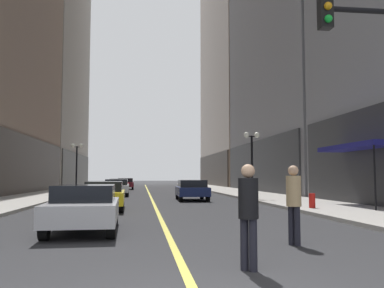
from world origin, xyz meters
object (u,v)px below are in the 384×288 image
(pedestrian_in_black_coat, at_px, (248,208))
(pedestrian_in_tan_trench, at_px, (294,198))
(car_maroon, at_px, (126,183))
(street_lamp_right_mid, at_px, (252,150))
(car_navy, at_px, (192,189))
(car_white, at_px, (117,187))
(street_lamp_left_far, at_px, (77,157))
(car_yellow, at_px, (104,194))
(car_red, at_px, (119,185))
(car_silver, at_px, (85,206))
(fire_hydrant_right, at_px, (312,202))

(pedestrian_in_black_coat, bearing_deg, pedestrian_in_tan_trench, 54.35)
(car_maroon, distance_m, street_lamp_right_mid, 25.51)
(car_navy, distance_m, street_lamp_right_mid, 4.65)
(car_white, relative_size, street_lamp_right_mid, 0.99)
(car_white, bearing_deg, street_lamp_left_far, 133.41)
(car_yellow, distance_m, car_maroon, 30.17)
(car_white, xyz_separation_m, pedestrian_in_black_coat, (3.72, -26.72, 0.32))
(car_red, bearing_deg, car_white, -88.59)
(pedestrian_in_tan_trench, distance_m, street_lamp_right_mid, 17.51)
(car_silver, relative_size, fire_hydrant_right, 5.26)
(car_yellow, bearing_deg, pedestrian_in_tan_trench, -63.90)
(car_yellow, height_order, car_navy, same)
(car_maroon, relative_size, street_lamp_right_mid, 1.00)
(street_lamp_right_mid, bearing_deg, car_yellow, -143.93)
(car_yellow, height_order, pedestrian_in_tan_trench, pedestrian_in_tan_trench)
(car_white, height_order, car_maroon, same)
(car_silver, relative_size, pedestrian_in_tan_trench, 2.31)
(car_yellow, xyz_separation_m, car_navy, (4.97, 7.03, -0.00))
(street_lamp_left_far, bearing_deg, car_silver, -80.87)
(car_silver, height_order, car_red, same)
(car_yellow, bearing_deg, car_navy, 54.72)
(car_red, distance_m, car_maroon, 9.85)
(car_yellow, xyz_separation_m, car_white, (-0.23, 13.81, 0.00))
(car_navy, distance_m, street_lamp_left_far, 14.21)
(car_red, distance_m, pedestrian_in_black_coat, 33.46)
(pedestrian_in_black_coat, height_order, street_lamp_right_mid, street_lamp_right_mid)
(car_white, height_order, pedestrian_in_tan_trench, pedestrian_in_tan_trench)
(car_silver, distance_m, street_lamp_left_far, 25.82)
(car_yellow, xyz_separation_m, pedestrian_in_tan_trench, (5.17, -10.56, 0.35))
(pedestrian_in_black_coat, xyz_separation_m, street_lamp_right_mid, (5.33, 19.34, 2.22))
(car_maroon, height_order, street_lamp_left_far, street_lamp_left_far)
(car_silver, distance_m, car_maroon, 37.78)
(car_navy, height_order, street_lamp_left_far, street_lamp_left_far)
(car_silver, height_order, pedestrian_in_black_coat, pedestrian_in_black_coat)
(car_silver, bearing_deg, car_red, 91.02)
(car_white, distance_m, car_maroon, 16.36)
(car_maroon, bearing_deg, pedestrian_in_tan_trench, -82.58)
(car_silver, xyz_separation_m, street_lamp_left_far, (-4.08, 25.37, 2.54))
(car_silver, xyz_separation_m, pedestrian_in_black_coat, (3.39, -5.30, 0.32))
(car_maroon, xyz_separation_m, fire_hydrant_right, (9.46, -32.02, -0.32))
(car_silver, bearing_deg, car_yellow, 90.76)
(pedestrian_in_black_coat, relative_size, pedestrian_in_tan_trench, 0.98)
(car_yellow, bearing_deg, car_maroon, 90.25)
(street_lamp_left_far, bearing_deg, car_navy, -50.19)
(car_maroon, distance_m, fire_hydrant_right, 33.39)
(car_silver, height_order, car_maroon, same)
(car_white, xyz_separation_m, street_lamp_left_far, (-3.74, 3.96, 2.54))
(street_lamp_right_mid, distance_m, fire_hydrant_right, 8.77)
(street_lamp_left_far, bearing_deg, pedestrian_in_tan_trench, -72.10)
(car_maroon, bearing_deg, car_navy, -77.56)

